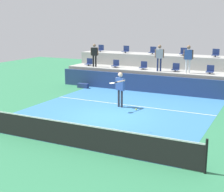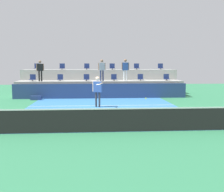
# 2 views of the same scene
# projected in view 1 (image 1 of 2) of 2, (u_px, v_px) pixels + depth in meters

# --- Properties ---
(ground_plane) EXTENTS (40.00, 40.00, 0.00)m
(ground_plane) POSITION_uv_depth(u_px,v_px,m) (109.00, 117.00, 15.45)
(ground_plane) COLOR #2D754C
(court_inner_paint) EXTENTS (9.00, 10.00, 0.01)m
(court_inner_paint) POSITION_uv_depth(u_px,v_px,m) (118.00, 112.00, 16.32)
(court_inner_paint) COLOR teal
(court_inner_paint) RESTS_ON ground_plane
(court_service_line) EXTENTS (9.00, 0.06, 0.00)m
(court_service_line) POSITION_uv_depth(u_px,v_px,m) (129.00, 105.00, 17.54)
(court_service_line) COLOR white
(court_service_line) RESTS_ON ground_plane
(tennis_net) EXTENTS (10.48, 0.08, 1.07)m
(tennis_net) POSITION_uv_depth(u_px,v_px,m) (58.00, 132.00, 11.84)
(tennis_net) COLOR black
(tennis_net) RESTS_ON ground_plane
(sponsor_backboard) EXTENTS (13.00, 0.16, 1.10)m
(sponsor_backboard) POSITION_uv_depth(u_px,v_px,m) (152.00, 84.00, 20.56)
(sponsor_backboard) COLOR navy
(sponsor_backboard) RESTS_ON ground_plane
(seating_tier_lower) EXTENTS (13.00, 1.80, 1.25)m
(seating_tier_lower) POSITION_uv_depth(u_px,v_px,m) (159.00, 80.00, 21.68)
(seating_tier_lower) COLOR #9E9E99
(seating_tier_lower) RESTS_ON ground_plane
(seating_tier_upper) EXTENTS (13.00, 1.80, 2.10)m
(seating_tier_upper) POSITION_uv_depth(u_px,v_px,m) (168.00, 70.00, 23.16)
(seating_tier_upper) COLOR #9E9E99
(seating_tier_upper) RESTS_ON ground_plane
(stadium_chair_lower_far_left) EXTENTS (0.44, 0.40, 0.52)m
(stadium_chair_lower_far_left) POSITION_uv_depth(u_px,v_px,m) (89.00, 63.00, 23.73)
(stadium_chair_lower_far_left) COLOR #2D2D33
(stadium_chair_lower_far_left) RESTS_ON seating_tier_lower
(stadium_chair_lower_left) EXTENTS (0.44, 0.40, 0.52)m
(stadium_chair_lower_left) POSITION_uv_depth(u_px,v_px,m) (116.00, 64.00, 22.81)
(stadium_chair_lower_left) COLOR #2D2D33
(stadium_chair_lower_left) RESTS_ON seating_tier_lower
(stadium_chair_lower_mid_left) EXTENTS (0.44, 0.40, 0.52)m
(stadium_chair_lower_mid_left) POSITION_uv_depth(u_px,v_px,m) (144.00, 66.00, 21.92)
(stadium_chair_lower_mid_left) COLOR #2D2D33
(stadium_chair_lower_mid_left) RESTS_ON seating_tier_lower
(stadium_chair_lower_mid_right) EXTENTS (0.44, 0.40, 0.52)m
(stadium_chair_lower_mid_right) POSITION_uv_depth(u_px,v_px,m) (176.00, 68.00, 20.97)
(stadium_chair_lower_mid_right) COLOR #2D2D33
(stadium_chair_lower_mid_right) RESTS_ON seating_tier_lower
(stadium_chair_lower_right) EXTENTS (0.44, 0.40, 0.52)m
(stadium_chair_lower_right) POSITION_uv_depth(u_px,v_px,m) (210.00, 70.00, 20.04)
(stadium_chair_lower_right) COLOR #2D2D33
(stadium_chair_lower_right) RESTS_ON seating_tier_lower
(stadium_chair_upper_far_left) EXTENTS (0.44, 0.40, 0.52)m
(stadium_chair_upper_far_left) POSITION_uv_depth(u_px,v_px,m) (101.00, 49.00, 25.13)
(stadium_chair_upper_far_left) COLOR #2D2D33
(stadium_chair_upper_far_left) RESTS_ON seating_tier_upper
(stadium_chair_upper_left) EXTENTS (0.44, 0.40, 0.52)m
(stadium_chair_upper_left) POSITION_uv_depth(u_px,v_px,m) (126.00, 50.00, 24.21)
(stadium_chair_upper_left) COLOR #2D2D33
(stadium_chair_upper_left) RESTS_ON seating_tier_upper
(stadium_chair_upper_mid_left) EXTENTS (0.44, 0.40, 0.52)m
(stadium_chair_upper_mid_left) POSITION_uv_depth(u_px,v_px,m) (153.00, 51.00, 23.30)
(stadium_chair_upper_mid_left) COLOR #2D2D33
(stadium_chair_upper_mid_left) RESTS_ON seating_tier_upper
(stadium_chair_upper_mid_right) EXTENTS (0.44, 0.40, 0.52)m
(stadium_chair_upper_mid_right) POSITION_uv_depth(u_px,v_px,m) (183.00, 52.00, 22.36)
(stadium_chair_upper_mid_right) COLOR #2D2D33
(stadium_chair_upper_mid_right) RESTS_ON seating_tier_upper
(stadium_chair_upper_right) EXTENTS (0.44, 0.40, 0.52)m
(stadium_chair_upper_right) POSITION_uv_depth(u_px,v_px,m) (216.00, 54.00, 21.44)
(stadium_chair_upper_right) COLOR #2D2D33
(stadium_chair_upper_right) RESTS_ON seating_tier_upper
(tennis_player) EXTENTS (0.61, 1.33, 1.83)m
(tennis_player) POSITION_uv_depth(u_px,v_px,m) (120.00, 86.00, 16.94)
(tennis_player) COLOR #2D2D33
(tennis_player) RESTS_ON ground_plane
(spectator_in_grey) EXTENTS (0.57, 0.27, 1.60)m
(spectator_in_grey) POSITION_uv_depth(u_px,v_px,m) (94.00, 53.00, 22.94)
(spectator_in_grey) COLOR black
(spectator_in_grey) RESTS_ON seating_tier_lower
(spectator_leaning_on_rail) EXTENTS (0.59, 0.28, 1.67)m
(spectator_leaning_on_rail) POSITION_uv_depth(u_px,v_px,m) (159.00, 55.00, 20.88)
(spectator_leaning_on_rail) COLOR navy
(spectator_leaning_on_rail) RESTS_ON seating_tier_lower
(spectator_in_white) EXTENTS (0.60, 0.25, 1.71)m
(spectator_in_white) POSITION_uv_depth(u_px,v_px,m) (188.00, 56.00, 20.08)
(spectator_in_white) COLOR white
(spectator_in_white) RESTS_ON seating_tier_lower
(tennis_ball) EXTENTS (0.07, 0.07, 0.07)m
(tennis_ball) POSITION_uv_depth(u_px,v_px,m) (136.00, 109.00, 13.17)
(tennis_ball) COLOR #CCE033
(equipment_bag) EXTENTS (0.76, 0.28, 0.30)m
(equipment_bag) POSITION_uv_depth(u_px,v_px,m) (83.00, 86.00, 22.12)
(equipment_bag) COLOR navy
(equipment_bag) RESTS_ON ground_plane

